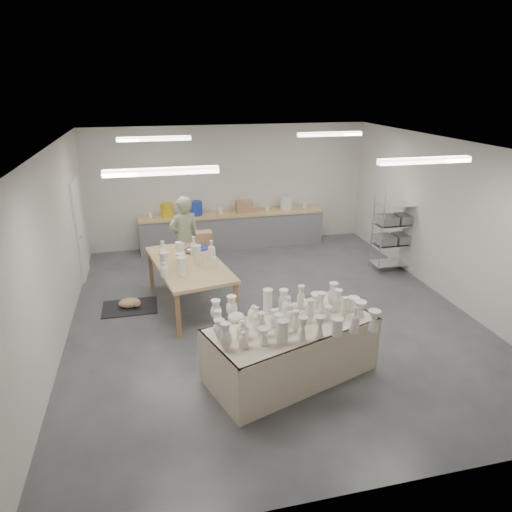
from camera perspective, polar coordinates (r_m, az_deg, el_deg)
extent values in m
plane|color=#424449|center=(8.44, 1.74, -7.08)|extent=(8.00, 8.00, 0.00)
cube|color=white|center=(7.51, 1.99, 13.49)|extent=(7.00, 8.00, 0.02)
cube|color=silver|center=(11.62, -3.31, 8.69)|extent=(7.00, 0.02, 3.00)
cube|color=silver|center=(4.48, 15.59, -13.34)|extent=(7.00, 0.02, 3.00)
cube|color=silver|center=(7.75, -24.00, 0.55)|extent=(0.02, 8.00, 3.00)
cube|color=silver|center=(9.35, 23.10, 3.98)|extent=(0.02, 8.00, 3.00)
cube|color=white|center=(10.32, -21.16, 3.12)|extent=(0.05, 0.90, 2.10)
cube|color=white|center=(5.78, -11.71, 10.32)|extent=(1.40, 0.12, 0.08)
cube|color=white|center=(6.89, 20.34, 11.14)|extent=(1.40, 0.12, 0.08)
cube|color=white|center=(9.24, -12.61, 14.12)|extent=(1.40, 0.12, 0.08)
cube|color=white|center=(9.98, 9.23, 14.81)|extent=(1.40, 0.12, 0.08)
cube|color=tan|center=(11.47, -2.96, 5.28)|extent=(4.60, 0.60, 0.06)
cube|color=slate|center=(11.60, -2.92, 3.14)|extent=(4.60, 0.55, 0.84)
cylinder|color=gold|center=(11.25, -11.06, 5.67)|extent=(0.30, 0.30, 0.34)
cylinder|color=#2038AF|center=(11.29, -7.50, 5.94)|extent=(0.30, 0.30, 0.34)
cylinder|color=white|center=(11.73, 3.80, 6.64)|extent=(0.30, 0.30, 0.34)
cube|color=#A98051|center=(11.48, -1.50, 6.20)|extent=(0.40, 0.30, 0.28)
cylinder|color=white|center=(11.27, -13.06, 5.01)|extent=(0.10, 0.10, 0.14)
cylinder|color=white|center=(11.39, -4.46, 5.67)|extent=(0.10, 0.10, 0.14)
cylinder|color=white|center=(11.63, 1.42, 6.04)|extent=(0.10, 0.10, 0.14)
cylinder|color=white|center=(11.91, 6.10, 6.29)|extent=(0.10, 0.10, 0.14)
cylinder|color=silver|center=(10.09, 15.47, 2.50)|extent=(0.02, 0.02, 1.80)
cylinder|color=silver|center=(10.51, 19.51, 2.78)|extent=(0.02, 0.02, 1.80)
cylinder|color=silver|center=(10.46, 14.35, 3.26)|extent=(0.02, 0.02, 1.80)
cylinder|color=silver|center=(10.86, 18.31, 3.50)|extent=(0.02, 0.02, 1.80)
cube|color=silver|center=(10.72, 16.52, -0.79)|extent=(0.88, 0.48, 0.02)
cube|color=silver|center=(10.56, 16.77, 1.47)|extent=(0.88, 0.48, 0.02)
cube|color=silver|center=(10.43, 17.03, 3.80)|extent=(0.88, 0.48, 0.02)
cube|color=silver|center=(10.31, 17.29, 6.19)|extent=(0.88, 0.48, 0.02)
cube|color=slate|center=(10.42, 15.79, 2.01)|extent=(0.38, 0.42, 0.18)
cube|color=slate|center=(10.64, 17.87, 2.17)|extent=(0.38, 0.42, 0.18)
cube|color=slate|center=(10.29, 16.03, 4.38)|extent=(0.38, 0.42, 0.18)
cube|color=slate|center=(10.51, 18.14, 4.49)|extent=(0.38, 0.42, 0.18)
cube|color=olive|center=(6.64, 4.38, -11.96)|extent=(2.29, 1.58, 0.73)
cube|color=beige|center=(6.41, 4.49, -8.59)|extent=(2.59, 1.81, 0.03)
cube|color=beige|center=(6.19, 5.92, -14.18)|extent=(2.24, 0.79, 0.83)
cube|color=beige|center=(7.05, 3.07, -9.32)|extent=(2.24, 0.79, 0.83)
cube|color=tan|center=(8.46, -8.42, -1.01)|extent=(1.54, 2.47, 0.06)
cube|color=olive|center=(7.65, -11.27, -7.27)|extent=(0.08, 0.08, 0.80)
cube|color=olive|center=(7.72, -3.75, -6.58)|extent=(0.08, 0.08, 0.80)
cube|color=olive|center=(9.60, -11.88, -1.29)|extent=(0.08, 0.08, 0.80)
cube|color=olive|center=(9.66, -5.92, -0.79)|extent=(0.08, 0.08, 0.80)
ellipsoid|color=silver|center=(8.93, -8.13, 0.76)|extent=(0.26, 0.26, 0.12)
cylinder|color=#2038AF|center=(9.10, -6.76, 0.96)|extent=(0.26, 0.26, 0.03)
cylinder|color=white|center=(9.14, -9.21, 1.23)|extent=(0.11, 0.11, 0.12)
cube|color=#A98051|center=(9.30, -6.54, 2.24)|extent=(0.32, 0.26, 0.28)
cube|color=black|center=(8.92, -15.48, -6.19)|extent=(1.00, 0.70, 0.02)
ellipsoid|color=white|center=(8.88, -15.54, -5.64)|extent=(0.46, 0.37, 0.17)
sphere|color=white|center=(8.78, -14.67, -5.75)|extent=(0.15, 0.15, 0.15)
imported|color=#93A47F|center=(9.60, -8.91, 2.14)|extent=(0.75, 0.60, 1.82)
cylinder|color=#B52619|center=(10.07, -8.84, -0.74)|extent=(0.40, 0.40, 0.04)
cylinder|color=silver|center=(10.10, -8.06, -1.53)|extent=(0.02, 0.02, 0.27)
cylinder|color=silver|center=(10.24, -9.04, -1.26)|extent=(0.02, 0.02, 0.27)
cylinder|color=silver|center=(10.03, -9.29, -1.75)|extent=(0.02, 0.02, 0.27)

